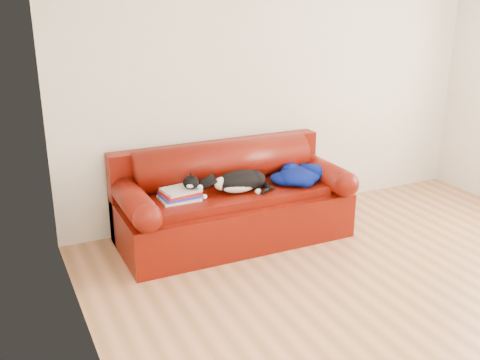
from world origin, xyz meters
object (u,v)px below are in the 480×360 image
object	(u,v)px
sofa_base	(233,215)
book_stack	(180,194)
blanket	(299,175)
cat	(240,182)

from	to	relation	value
sofa_base	book_stack	world-z (taller)	book_stack
book_stack	sofa_base	bearing A→B (deg)	6.08
sofa_base	book_stack	distance (m)	0.62
book_stack	blanket	xyz separation A→B (m)	(1.16, -0.04, 0.02)
book_stack	blanket	bearing A→B (deg)	-2.06
sofa_base	blanket	size ratio (longest dim) A/B	3.36
book_stack	cat	xyz separation A→B (m)	(0.55, -0.04, 0.04)
cat	blanket	world-z (taller)	cat
sofa_base	cat	world-z (taller)	cat
book_stack	cat	size ratio (longest dim) A/B	0.51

